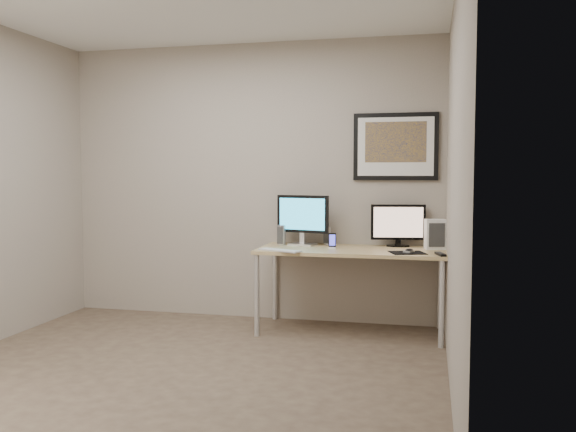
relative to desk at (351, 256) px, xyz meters
name	(u,v)px	position (x,y,z in m)	size (l,w,h in m)	color
floor	(182,373)	(-1.00, -1.35, -0.66)	(3.60, 3.60, 0.00)	#48392D
room	(203,138)	(-1.00, -0.90, 0.98)	(3.60, 3.60, 3.60)	white
desk	(351,256)	(0.00, 0.00, 0.00)	(1.60, 0.70, 0.73)	#977A49
framed_art	(396,146)	(0.35, 0.33, 0.96)	(0.75, 0.04, 0.60)	black
monitor_large	(303,218)	(-0.46, 0.17, 0.32)	(0.49, 0.21, 0.45)	silver
monitor_tv	(398,224)	(0.39, 0.25, 0.27)	(0.48, 0.14, 0.38)	black
speaker_left	(282,235)	(-0.65, 0.13, 0.16)	(0.07, 0.07, 0.18)	silver
speaker_right	(327,236)	(-0.25, 0.27, 0.15)	(0.06, 0.06, 0.16)	silver
phone_dock	(332,241)	(-0.16, -0.03, 0.13)	(0.06, 0.06, 0.14)	black
keyboard	(280,250)	(-0.56, -0.29, 0.07)	(0.40, 0.11, 0.01)	silver
mousepad	(407,253)	(0.48, -0.16, 0.07)	(0.27, 0.24, 0.00)	black
mouse	(409,250)	(0.50, -0.15, 0.09)	(0.06, 0.10, 0.03)	black
remote	(440,254)	(0.75, -0.25, 0.08)	(0.05, 0.18, 0.02)	black
fan_unit	(435,234)	(0.71, 0.14, 0.19)	(0.17, 0.12, 0.26)	white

